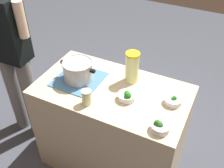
{
  "coord_description": "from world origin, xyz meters",
  "views": [
    {
      "loc": [
        -0.7,
        1.42,
        2.22
      ],
      "look_at": [
        0.0,
        0.0,
        0.95
      ],
      "focal_mm": 42.81,
      "sensor_mm": 36.0,
      "label": 1
    }
  ],
  "objects_px": {
    "lemonade_pitcher": "(132,67)",
    "broccoli_bowl_back": "(173,101)",
    "cooking_pot": "(78,70)",
    "broccoli_bowl_front": "(160,127)",
    "broccoli_bowl_center": "(127,96)",
    "person_cook": "(12,56)",
    "mason_jar": "(87,97)"
  },
  "relations": [
    {
      "from": "lemonade_pitcher",
      "to": "person_cook",
      "type": "xyz_separation_m",
      "value": [
        1.08,
        0.18,
        -0.1
      ]
    },
    {
      "from": "mason_jar",
      "to": "lemonade_pitcher",
      "type": "bearing_deg",
      "value": -114.64
    },
    {
      "from": "lemonade_pitcher",
      "to": "broccoli_bowl_back",
      "type": "bearing_deg",
      "value": 162.99
    },
    {
      "from": "broccoli_bowl_front",
      "to": "cooking_pot",
      "type": "bearing_deg",
      "value": -16.36
    },
    {
      "from": "cooking_pot",
      "to": "lemonade_pitcher",
      "type": "xyz_separation_m",
      "value": [
        -0.38,
        -0.18,
        0.04
      ]
    },
    {
      "from": "lemonade_pitcher",
      "to": "person_cook",
      "type": "distance_m",
      "value": 1.1
    },
    {
      "from": "lemonade_pitcher",
      "to": "broccoli_bowl_front",
      "type": "height_order",
      "value": "lemonade_pitcher"
    },
    {
      "from": "broccoli_bowl_front",
      "to": "broccoli_bowl_center",
      "type": "bearing_deg",
      "value": -29.7
    },
    {
      "from": "mason_jar",
      "to": "person_cook",
      "type": "relative_size",
      "value": 0.07
    },
    {
      "from": "cooking_pot",
      "to": "broccoli_bowl_back",
      "type": "xyz_separation_m",
      "value": [
        -0.76,
        -0.07,
        -0.07
      ]
    },
    {
      "from": "cooking_pot",
      "to": "broccoli_bowl_front",
      "type": "xyz_separation_m",
      "value": [
        -0.75,
        0.22,
        -0.06
      ]
    },
    {
      "from": "cooking_pot",
      "to": "person_cook",
      "type": "xyz_separation_m",
      "value": [
        0.69,
        0.0,
        -0.07
      ]
    },
    {
      "from": "cooking_pot",
      "to": "broccoli_bowl_center",
      "type": "height_order",
      "value": "cooking_pot"
    },
    {
      "from": "broccoli_bowl_back",
      "to": "broccoli_bowl_front",
      "type": "bearing_deg",
      "value": 88.99
    },
    {
      "from": "broccoli_bowl_back",
      "to": "person_cook",
      "type": "height_order",
      "value": "person_cook"
    },
    {
      "from": "cooking_pot",
      "to": "mason_jar",
      "type": "relative_size",
      "value": 2.62
    },
    {
      "from": "mason_jar",
      "to": "broccoli_bowl_center",
      "type": "distance_m",
      "value": 0.29
    },
    {
      "from": "broccoli_bowl_front",
      "to": "broccoli_bowl_center",
      "type": "xyz_separation_m",
      "value": [
        0.31,
        -0.18,
        -0.0
      ]
    },
    {
      "from": "lemonade_pitcher",
      "to": "broccoli_bowl_back",
      "type": "relative_size",
      "value": 2.0
    },
    {
      "from": "lemonade_pitcher",
      "to": "person_cook",
      "type": "bearing_deg",
      "value": 9.68
    },
    {
      "from": "lemonade_pitcher",
      "to": "broccoli_bowl_center",
      "type": "relative_size",
      "value": 1.93
    },
    {
      "from": "broccoli_bowl_center",
      "to": "broccoli_bowl_back",
      "type": "bearing_deg",
      "value": -160.82
    },
    {
      "from": "lemonade_pitcher",
      "to": "broccoli_bowl_front",
      "type": "xyz_separation_m",
      "value": [
        -0.37,
        0.4,
        -0.1
      ]
    },
    {
      "from": "broccoli_bowl_front",
      "to": "broccoli_bowl_back",
      "type": "height_order",
      "value": "broccoli_bowl_front"
    },
    {
      "from": "broccoli_bowl_back",
      "to": "broccoli_bowl_center",
      "type": "bearing_deg",
      "value": 19.18
    },
    {
      "from": "broccoli_bowl_center",
      "to": "lemonade_pitcher",
      "type": "bearing_deg",
      "value": -75.28
    },
    {
      "from": "mason_jar",
      "to": "broccoli_bowl_back",
      "type": "height_order",
      "value": "mason_jar"
    },
    {
      "from": "lemonade_pitcher",
      "to": "broccoli_bowl_center",
      "type": "xyz_separation_m",
      "value": [
        -0.06,
        0.23,
        -0.1
      ]
    },
    {
      "from": "lemonade_pitcher",
      "to": "mason_jar",
      "type": "relative_size",
      "value": 2.17
    },
    {
      "from": "lemonade_pitcher",
      "to": "broccoli_bowl_front",
      "type": "bearing_deg",
      "value": 132.62
    },
    {
      "from": "mason_jar",
      "to": "broccoli_bowl_back",
      "type": "distance_m",
      "value": 0.62
    },
    {
      "from": "broccoli_bowl_back",
      "to": "cooking_pot",
      "type": "bearing_deg",
      "value": 5.01
    }
  ]
}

